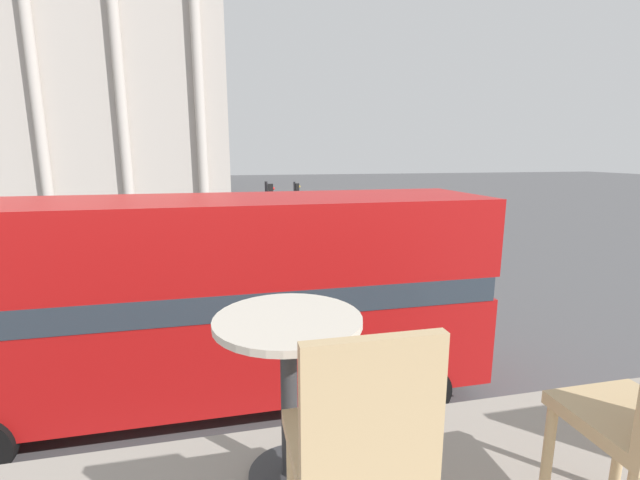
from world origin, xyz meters
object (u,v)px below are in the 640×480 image
traffic_light_mid (269,212)px  pedestrian_olive (446,253)px  double_decker_bus (221,294)px  cafe_dining_table (289,362)px  traffic_light_near (251,257)px  cafe_chair_0 (359,445)px  pedestrian_black (205,216)px  plaza_building_left (98,70)px  traffic_light_far (296,200)px

traffic_light_mid → pedestrian_olive: 7.49m
double_decker_bus → traffic_light_mid: (1.93, 10.09, 0.17)m
cafe_dining_table → traffic_light_near: cafe_dining_table is taller
double_decker_bus → cafe_dining_table: size_ratio=13.84×
cafe_chair_0 → pedestrian_black: cafe_chair_0 is taller
cafe_chair_0 → pedestrian_black: size_ratio=0.53×
pedestrian_olive → traffic_light_mid: bearing=72.8°
double_decker_bus → pedestrian_black: 19.97m
cafe_dining_table → plaza_building_left: bearing=104.4°
double_decker_bus → pedestrian_olive: 11.29m
cafe_chair_0 → traffic_light_far: bearing=85.5°
cafe_chair_0 → traffic_light_mid: 17.09m
double_decker_bus → cafe_chair_0: size_ratio=11.11×
plaza_building_left → cafe_dining_table: bearing=-75.6°
traffic_light_near → pedestrian_black: (-1.89, 16.76, -1.24)m
cafe_chair_0 → traffic_light_mid: size_ratio=0.24×
plaza_building_left → pedestrian_black: plaza_building_left is taller
double_decker_bus → traffic_light_mid: double_decker_bus is taller
traffic_light_near → traffic_light_mid: 7.06m
cafe_chair_0 → pedestrian_black: (-1.67, 26.75, -3.05)m
double_decker_bus → traffic_light_near: bearing=72.5°
cafe_chair_0 → traffic_light_mid: (1.40, 16.96, -1.58)m
cafe_chair_0 → plaza_building_left: plaza_building_left is taller
cafe_chair_0 → pedestrian_olive: (8.13, 14.00, -3.03)m
double_decker_bus → traffic_light_far: double_decker_bus is taller
cafe_dining_table → plaza_building_left: plaza_building_left is taller
double_decker_bus → cafe_chair_0: 7.10m
plaza_building_left → traffic_light_mid: plaza_building_left is taller
cafe_dining_table → traffic_light_far: 24.77m
cafe_dining_table → plaza_building_left: size_ratio=0.03×
traffic_light_far → double_decker_bus: bearing=-103.7°
cafe_dining_table → cafe_chair_0: bearing=-75.3°
traffic_light_near → traffic_light_mid: size_ratio=0.90×
double_decker_bus → pedestrian_black: (-1.14, 19.89, -1.30)m
traffic_light_near → pedestrian_black: bearing=96.4°
cafe_chair_0 → traffic_light_near: 10.16m
plaza_building_left → pedestrian_olive: 40.95m
traffic_light_far → pedestrian_olive: bearing=-68.7°
double_decker_bus → cafe_dining_table: (0.39, -6.34, 1.77)m
plaza_building_left → traffic_light_near: 40.93m
traffic_light_mid → traffic_light_far: traffic_light_mid is taller
cafe_dining_table → double_decker_bus: bearing=93.5°
cafe_chair_0 → double_decker_bus: bearing=98.8°
traffic_light_far → plaza_building_left: bearing=125.4°
cafe_dining_table → traffic_light_mid: 16.58m
plaza_building_left → pedestrian_black: (10.51, -20.72, -12.02)m
plaza_building_left → traffic_light_mid: bearing=-66.0°
traffic_light_near → traffic_light_far: 15.33m
plaza_building_left → traffic_light_mid: size_ratio=6.92×
double_decker_bus → traffic_light_near: 3.22m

